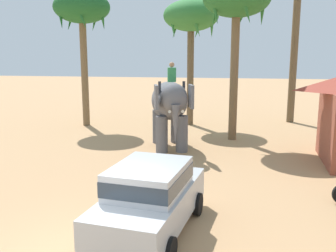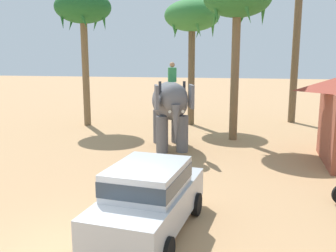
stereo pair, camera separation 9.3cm
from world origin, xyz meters
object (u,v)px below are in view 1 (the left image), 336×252
car_sedan_foreground (151,196)px  palm_tree_near_hut (191,19)px  palm_tree_left_of_road (236,3)px  palm_tree_behind_elephant (82,11)px  elephant_with_mahout (170,105)px

car_sedan_foreground → palm_tree_near_hut: 15.07m
palm_tree_near_hut → palm_tree_left_of_road: size_ratio=0.95×
palm_tree_behind_elephant → elephant_with_mahout: bearing=-38.4°
palm_tree_behind_elephant → palm_tree_left_of_road: palm_tree_behind_elephant is taller
car_sedan_foreground → palm_tree_near_hut: bearing=92.7°
car_sedan_foreground → palm_tree_near_hut: (-0.67, 14.10, 5.27)m
palm_tree_near_hut → palm_tree_left_of_road: 4.47m
car_sedan_foreground → palm_tree_near_hut: palm_tree_near_hut is taller
car_sedan_foreground → palm_tree_left_of_road: 12.03m
car_sedan_foreground → palm_tree_behind_elephant: (-6.75, 12.77, 5.68)m
elephant_with_mahout → palm_tree_behind_elephant: 8.78m
elephant_with_mahout → palm_tree_behind_elephant: (-5.85, 4.64, 4.62)m
palm_tree_near_hut → elephant_with_mahout: bearing=-92.1°
car_sedan_foreground → palm_tree_left_of_road: (1.88, 10.45, 5.66)m
car_sedan_foreground → palm_tree_left_of_road: bearing=79.8°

